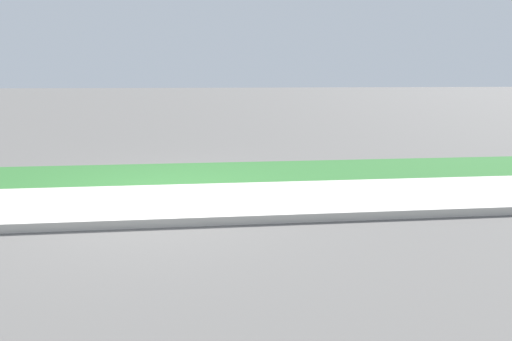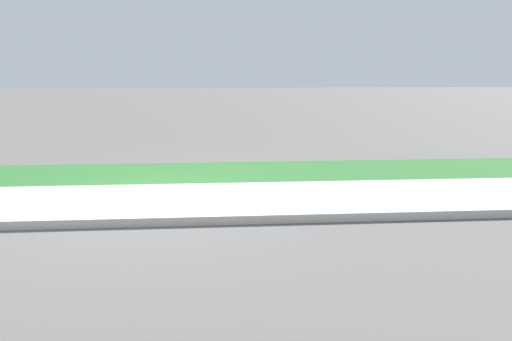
{
  "view_description": "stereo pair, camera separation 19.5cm",
  "coord_description": "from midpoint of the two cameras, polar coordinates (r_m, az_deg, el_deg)",
  "views": [
    {
      "loc": [
        0.99,
        -5.99,
        1.89
      ],
      "look_at": [
        1.61,
        0.25,
        0.4
      ],
      "focal_mm": 28.0,
      "sensor_mm": 36.0,
      "label": 1
    },
    {
      "loc": [
        1.18,
        -6.0,
        1.89
      ],
      "look_at": [
        1.61,
        0.25,
        0.4
      ],
      "focal_mm": 28.0,
      "sensor_mm": 36.0,
      "label": 2
    }
  ],
  "objects": [
    {
      "name": "street_curb",
      "position": [
        5.4,
        -15.4,
        -6.94
      ],
      "size": [
        18.0,
        0.16,
        0.12
      ],
      "primitive_type": "cube",
      "color": "#BCB7AD",
      "rests_on": "ground"
    },
    {
      "name": "ground_plane",
      "position": [
        6.38,
        -13.58,
        -4.24
      ],
      "size": [
        120.0,
        120.0,
        0.0
      ],
      "primitive_type": "plane",
      "color": "#5B5956"
    },
    {
      "name": "sidewalk_pavement",
      "position": [
        6.38,
        -13.58,
        -4.2
      ],
      "size": [
        18.0,
        1.91,
        0.01
      ],
      "primitive_type": "cube",
      "color": "#BCB7AD",
      "rests_on": "ground"
    },
    {
      "name": "grass_verge",
      "position": [
        8.15,
        -11.48,
        -0.27
      ],
      "size": [
        18.0,
        1.81,
        0.01
      ],
      "primitive_type": "cube",
      "color": "#2D662D",
      "rests_on": "ground"
    }
  ]
}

